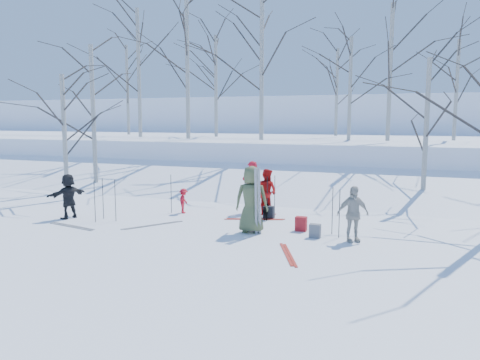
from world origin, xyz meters
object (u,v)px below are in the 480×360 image
at_px(skier_cream_east, 353,214).
at_px(skier_red_north, 252,187).
at_px(backpack_grey, 315,231).
at_px(backpack_dark, 269,212).
at_px(backpack_red, 301,224).
at_px(skier_red_seated, 184,201).
at_px(skier_redor_behind, 267,192).
at_px(dog, 267,212).
at_px(skier_olive_center, 251,199).
at_px(skier_grey_west, 68,196).

bearing_deg(skier_cream_east, skier_red_north, 113.46).
relative_size(backpack_grey, backpack_dark, 0.95).
bearing_deg(backpack_red, backpack_dark, 136.23).
height_order(skier_red_north, skier_red_seated, skier_red_north).
xyz_separation_m(skier_redor_behind, backpack_dark, (0.25, -0.53, -0.58)).
bearing_deg(skier_red_north, backpack_red, 111.68).
relative_size(skier_red_north, dog, 3.04).
bearing_deg(skier_redor_behind, skier_cream_east, 164.09).
relative_size(dog, backpack_red, 1.41).
bearing_deg(skier_olive_center, backpack_dark, -98.13).
bearing_deg(dog, backpack_dark, -118.84).
bearing_deg(skier_red_seated, backpack_grey, -119.05).
bearing_deg(skier_red_north, skier_cream_east, 118.27).
xyz_separation_m(skier_cream_east, skier_grey_west, (-9.06, -0.30, -0.01)).
relative_size(skier_cream_east, skier_grey_west, 1.02).
height_order(skier_red_seated, skier_grey_west, skier_grey_west).
bearing_deg(skier_redor_behind, backpack_red, 154.08).
height_order(skier_olive_center, backpack_dark, skier_olive_center).
bearing_deg(backpack_grey, skier_grey_west, -177.53).
distance_m(backpack_red, backpack_grey, 0.83).
height_order(skier_olive_center, skier_red_seated, skier_olive_center).
distance_m(skier_grey_west, dog, 6.49).
height_order(skier_cream_east, skier_grey_west, skier_cream_east).
distance_m(skier_olive_center, skier_red_north, 2.85).
xyz_separation_m(skier_olive_center, skier_redor_behind, (-0.35, 2.54, -0.18)).
bearing_deg(skier_red_north, backpack_grey, 110.10).
height_order(skier_red_north, backpack_grey, skier_red_north).
bearing_deg(dog, skier_redor_behind, -98.61).
relative_size(dog, backpack_dark, 1.48).
relative_size(skier_redor_behind, backpack_dark, 3.91).
bearing_deg(skier_grey_west, backpack_red, 114.06).
relative_size(skier_cream_east, backpack_dark, 3.74).
xyz_separation_m(backpack_red, backpack_grey, (0.54, -0.63, -0.02)).
bearing_deg(skier_redor_behind, skier_red_seated, 38.52).
bearing_deg(backpack_grey, dog, 137.67).
xyz_separation_m(skier_grey_west, dog, (6.11, 2.12, -0.48)).
distance_m(skier_olive_center, backpack_red, 1.64).
height_order(skier_red_north, skier_grey_west, skier_red_north).
height_order(backpack_red, backpack_dark, backpack_red).
bearing_deg(skier_grey_west, skier_red_seated, 140.14).
height_order(skier_redor_behind, backpack_red, skier_redor_behind).
bearing_deg(skier_red_seated, backpack_dark, -95.10).
bearing_deg(skier_grey_west, dog, 125.74).
bearing_deg(skier_grey_west, skier_redor_behind, 132.49).
bearing_deg(skier_olive_center, skier_redor_behind, -93.23).
height_order(skier_redor_behind, dog, skier_redor_behind).
bearing_deg(skier_olive_center, dog, -97.59).
distance_m(skier_olive_center, dog, 1.95).
relative_size(skier_olive_center, backpack_red, 4.57).
height_order(skier_cream_east, backpack_red, skier_cream_east).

